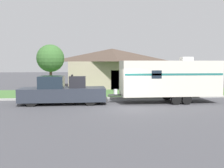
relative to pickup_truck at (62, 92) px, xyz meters
name	(u,v)px	position (x,y,z in m)	size (l,w,h in m)	color
ground_plane	(124,107)	(4.21, -1.56, -0.88)	(120.00, 120.00, 0.00)	#47474C
curb_strip	(117,98)	(4.21, 2.19, -0.81)	(80.00, 0.30, 0.14)	#999993
lawn_strip	(113,93)	(4.21, 5.84, -0.86)	(80.00, 7.00, 0.03)	#477538
house_across_street	(112,67)	(4.84, 12.56, 1.51)	(10.89, 8.18, 4.62)	gray
pickup_truck	(62,92)	(0.00, 0.00, 0.00)	(6.07, 1.94, 2.08)	black
travel_trailer	(169,78)	(7.78, 0.00, 0.93)	(8.02, 2.39, 3.35)	black
mailbox	(60,85)	(-0.45, 2.85, 0.20)	(0.48, 0.20, 1.40)	brown
tree_in_yard	(50,58)	(-1.53, 5.52, 2.43)	(2.50, 2.50, 4.57)	brown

